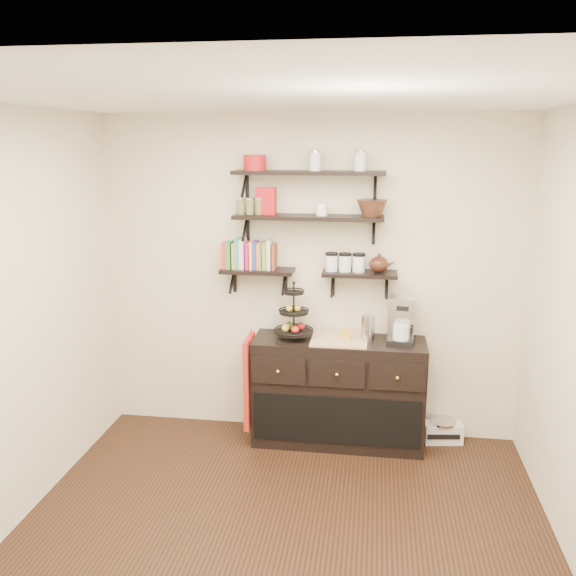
{
  "coord_description": "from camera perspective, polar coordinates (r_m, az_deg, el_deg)",
  "views": [
    {
      "loc": [
        0.54,
        -3.21,
        2.48
      ],
      "look_at": [
        -0.1,
        1.15,
        1.41
      ],
      "focal_mm": 38.0,
      "sensor_mm": 36.0,
      "label": 1
    }
  ],
  "objects": [
    {
      "name": "apron",
      "position": [
        5.11,
        -3.62,
        -8.69
      ],
      "size": [
        0.04,
        0.32,
        0.76
      ],
      "primitive_type": "cube",
      "color": "#A11115",
      "rests_on": "sideboard"
    },
    {
      "name": "walnut_bowl",
      "position": [
        4.85,
        7.85,
        7.41
      ],
      "size": [
        0.24,
        0.24,
        0.13
      ],
      "primitive_type": null,
      "color": "black",
      "rests_on": "shelf_mid"
    },
    {
      "name": "coffee_maker",
      "position": [
        4.96,
        10.56,
        -2.98
      ],
      "size": [
        0.23,
        0.23,
        0.38
      ],
      "rotation": [
        0.0,
        0.0,
        -0.14
      ],
      "color": "black",
      "rests_on": "sideboard"
    },
    {
      "name": "thermal_carafe",
      "position": [
        4.93,
        7.48,
        -3.84
      ],
      "size": [
        0.11,
        0.11,
        0.22
      ],
      "primitive_type": "cylinder",
      "color": "silver",
      "rests_on": "sideboard"
    },
    {
      "name": "shelf_low_right",
      "position": [
        4.95,
        6.73,
        1.28
      ],
      "size": [
        0.6,
        0.25,
        0.23
      ],
      "color": "black",
      "rests_on": "back_wall"
    },
    {
      "name": "fruit_stand",
      "position": [
        4.98,
        0.58,
        -2.97
      ],
      "size": [
        0.31,
        0.31,
        0.46
      ],
      "rotation": [
        0.0,
        0.0,
        0.19
      ],
      "color": "black",
      "rests_on": "sideboard"
    },
    {
      "name": "ramekins",
      "position": [
        4.87,
        3.18,
        7.34
      ],
      "size": [
        0.09,
        0.09,
        0.1
      ],
      "primitive_type": "cylinder",
      "color": "white",
      "rests_on": "shelf_mid"
    },
    {
      "name": "cookbooks",
      "position": [
        5.03,
        -3.47,
        3.12
      ],
      "size": [
        0.43,
        0.15,
        0.26
      ],
      "color": "red",
      "rests_on": "shelf_low_left"
    },
    {
      "name": "floor",
      "position": [
        4.09,
        -1.07,
        -23.69
      ],
      "size": [
        3.5,
        3.5,
        0.0
      ],
      "primitive_type": "plane",
      "color": "black",
      "rests_on": "ground"
    },
    {
      "name": "sideboard",
      "position": [
        5.15,
        4.73,
        -9.62
      ],
      "size": [
        1.4,
        0.5,
        0.92
      ],
      "color": "black",
      "rests_on": "floor"
    },
    {
      "name": "teapot",
      "position": [
        4.93,
        8.5,
        2.35
      ],
      "size": [
        0.23,
        0.19,
        0.16
      ],
      "primitive_type": null,
      "rotation": [
        0.0,
        0.0,
        0.17
      ],
      "color": "#371A10",
      "rests_on": "shelf_low_right"
    },
    {
      "name": "red_pot",
      "position": [
        4.92,
        -3.11,
        11.63
      ],
      "size": [
        0.18,
        0.18,
        0.12
      ],
      "primitive_type": "cylinder",
      "color": "#A81317",
      "rests_on": "shelf_top"
    },
    {
      "name": "back_wall",
      "position": [
        5.11,
        2.04,
        0.86
      ],
      "size": [
        3.5,
        0.02,
        2.7
      ],
      "primitive_type": "cube",
      "color": "beige",
      "rests_on": "ground"
    },
    {
      "name": "glass_canisters",
      "position": [
        4.94,
        5.36,
        2.31
      ],
      "size": [
        0.32,
        0.1,
        0.13
      ],
      "color": "silver",
      "rests_on": "shelf_low_right"
    },
    {
      "name": "candle",
      "position": [
        4.97,
        5.39,
        -4.29
      ],
      "size": [
        0.08,
        0.08,
        0.08
      ],
      "primitive_type": "cube",
      "color": "#BE882B",
      "rests_on": "sideboard"
    },
    {
      "name": "shelf_top",
      "position": [
        4.86,
        1.95,
        10.7
      ],
      "size": [
        1.2,
        0.27,
        0.23
      ],
      "color": "black",
      "rests_on": "back_wall"
    },
    {
      "name": "radio",
      "position": [
        5.43,
        14.28,
        -12.88
      ],
      "size": [
        0.33,
        0.24,
        0.19
      ],
      "rotation": [
        0.0,
        0.0,
        0.14
      ],
      "color": "silver",
      "rests_on": "floor"
    },
    {
      "name": "recipe_box",
      "position": [
        4.93,
        -2.07,
        8.15
      ],
      "size": [
        0.17,
        0.08,
        0.22
      ],
      "primitive_type": "cube",
      "rotation": [
        0.0,
        0.0,
        -0.12
      ],
      "color": "#A81317",
      "rests_on": "shelf_mid"
    },
    {
      "name": "shelf_low_left",
      "position": [
        5.04,
        -2.85,
        1.58
      ],
      "size": [
        0.6,
        0.25,
        0.23
      ],
      "color": "black",
      "rests_on": "back_wall"
    },
    {
      "name": "ceiling",
      "position": [
        3.26,
        -1.29,
        17.52
      ],
      "size": [
        3.5,
        3.5,
        0.02
      ],
      "primitive_type": "cube",
      "color": "white",
      "rests_on": "back_wall"
    },
    {
      "name": "shelf_mid",
      "position": [
        4.89,
        1.92,
        6.6
      ],
      "size": [
        1.2,
        0.27,
        0.23
      ],
      "color": "black",
      "rests_on": "back_wall"
    }
  ]
}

